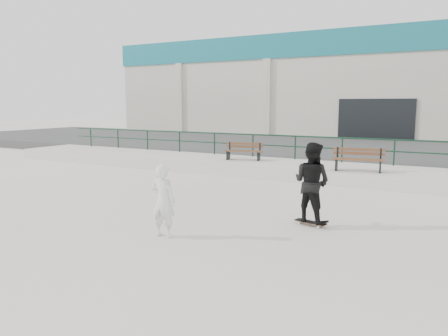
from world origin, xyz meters
The scene contains 10 objects.
ground centered at (0.00, 0.00, 0.00)m, with size 120.00×120.00×0.00m, color #B8B3A8.
ledge centered at (0.00, 9.50, 0.25)m, with size 30.00×3.00×0.50m, color beige.
parking_strip centered at (0.00, 18.00, 0.25)m, with size 60.00×14.00×0.50m, color #3B3B3B.
railing centered at (0.00, 10.80, 1.24)m, with size 28.00×0.06×1.03m.
commercial_building centered at (0.00, 31.99, 4.58)m, with size 44.20×16.33×8.00m.
bench_left centered at (-2.85, 9.57, 0.87)m, with size 1.66×0.79×0.74m.
bench_right centered at (2.09, 8.73, 0.90)m, with size 1.83×0.79×0.82m.
skateboard centered at (2.24, 2.85, 0.07)m, with size 0.80×0.36×0.09m.
standing_skater centered at (2.24, 2.85, 1.04)m, with size 0.92×0.72×1.90m, color black.
seated_skater centered at (-0.30, 0.45, 0.80)m, with size 0.58×0.38×1.60m, color white.
Camera 1 is at (5.29, -6.99, 2.88)m, focal length 35.00 mm.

